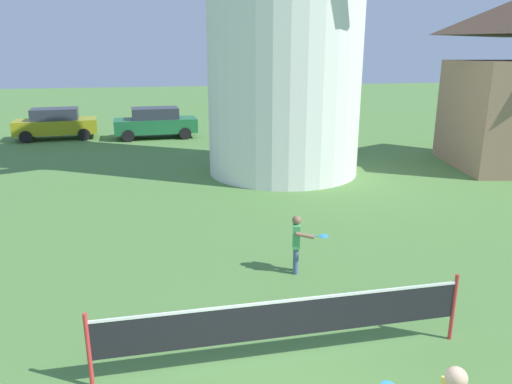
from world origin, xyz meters
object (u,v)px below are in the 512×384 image
Objects in this scene: tennis_net at (286,319)px; parked_car_mustard at (56,123)px; player_far at (297,241)px; parked_car_green at (156,122)px.

parked_car_mustard is at bearing 107.93° from tennis_net.
parked_car_mustard is at bearing 113.38° from player_far.
player_far reaches higher than tennis_net.
tennis_net is 21.30m from parked_car_mustard.
parked_car_green is at bearing 94.59° from tennis_net.
player_far is (1.01, 2.76, 0.00)m from tennis_net.
parked_car_mustard and parked_car_green have the same top height.
player_far is at bearing 69.90° from tennis_net.
parked_car_mustard reaches higher than tennis_net.
tennis_net is 19.59m from parked_car_green.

